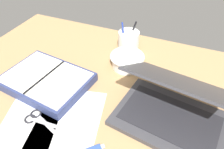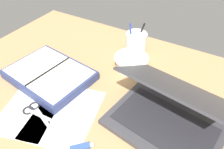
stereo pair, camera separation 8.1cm
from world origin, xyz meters
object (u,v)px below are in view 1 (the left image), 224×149
object	(u,v)px
laptop	(174,107)
scissors	(36,118)
planner	(46,80)
bowl	(128,60)
pen_cup	(129,41)

from	to	relation	value
laptop	scissors	world-z (taller)	laptop
planner	bowl	bearing A→B (deg)	48.98
scissors	bowl	bearing A→B (deg)	72.97
pen_cup	scissors	bearing A→B (deg)	-106.03
laptop	bowl	distance (cm)	31.02
bowl	scissors	xyz separation A→B (cm)	(-18.93, -39.15, -2.99)
laptop	planner	size ratio (longest dim) A/B	1.11
scissors	planner	bearing A→B (deg)	122.35
laptop	planner	xyz separation A→B (cm)	(-49.22, -2.70, -3.10)
bowl	planner	world-z (taller)	bowl
planner	scissors	bearing A→B (deg)	-59.16
bowl	scissors	size ratio (longest dim) A/B	1.12
laptop	planner	bearing A→B (deg)	-168.36
planner	scissors	world-z (taller)	planner
pen_cup	scissors	world-z (taller)	pen_cup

